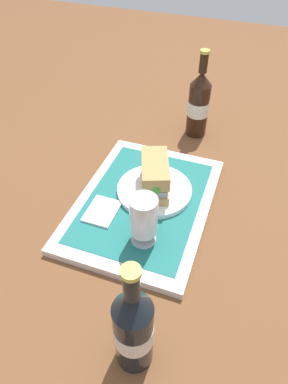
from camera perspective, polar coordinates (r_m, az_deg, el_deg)
ground_plane at (r=0.88m, az=0.00°, el=-2.36°), size 3.00×3.00×0.00m
tray at (r=0.87m, az=0.00°, el=-1.90°), size 0.44×0.32×0.02m
placemat at (r=0.86m, az=0.00°, el=-1.41°), size 0.38×0.27×0.00m
plate at (r=0.88m, az=1.73°, el=0.31°), size 0.19×0.19×0.01m
sandwich at (r=0.84m, az=1.81°, el=2.62°), size 0.14×0.11×0.08m
beer_glass at (r=0.73m, az=-0.07°, el=-4.51°), size 0.06×0.06×0.12m
napkin_folded at (r=0.84m, az=-6.94°, el=-3.17°), size 0.09×0.07×0.01m
beer_bottle at (r=0.58m, az=-1.75°, el=-21.59°), size 0.07×0.07×0.27m
second_bottle at (r=1.09m, az=9.01°, el=14.20°), size 0.07×0.07×0.27m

